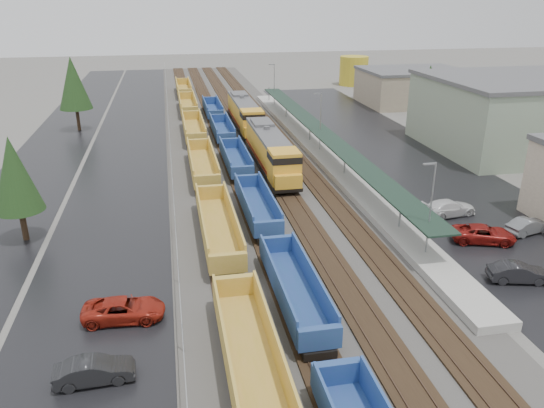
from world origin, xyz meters
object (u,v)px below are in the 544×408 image
Objects in this scene: parked_car_west_c at (124,310)px; parked_car_east_e at (528,226)px; parked_car_east_a at (519,273)px; parked_car_east_b at (484,234)px; locomotive_trail at (245,114)px; locomotive_lead at (271,151)px; well_string_yellow at (202,165)px; storage_tank at (354,71)px; well_string_blue at (257,206)px; parked_car_east_c at (449,208)px; parked_car_west_b at (94,371)px.

parked_car_east_e is at bearing -74.82° from parked_car_west_c.
parked_car_east_b is (1.21, 6.52, 0.02)m from parked_car_east_a.
locomotive_trail is 46.41m from parked_car_east_e.
parked_car_east_a is at bearing 125.47° from parked_car_east_e.
parked_car_east_a is at bearing -66.49° from locomotive_lead.
locomotive_lead is 31.53m from parked_car_east_a.
well_string_yellow reaches higher than parked_car_east_e.
storage_tank is at bearing 62.53° from locomotive_lead.
locomotive_lead is 32.13m from parked_car_west_c.
well_string_blue is 24.23× the size of parked_car_east_a.
well_string_blue is at bearing -33.06° from parked_car_west_c.
well_string_yellow is 29.29× the size of parked_car_east_e.
locomotive_lead is at bearing -0.99° from well_string_yellow.
parked_car_east_e is at bearing -145.53° from parked_car_east_c.
locomotive_lead is at bearing -90.00° from locomotive_trail.
parked_car_east_c reaches higher than parked_car_east_a.
well_string_yellow is 28.73× the size of parked_car_east_a.
well_string_blue is 16.12× the size of storage_tank.
locomotive_lead is 3.89× the size of parked_car_east_b.
storage_tank reaches higher than parked_car_west_c.
well_string_yellow is at bearing -16.51° from parked_car_west_b.
locomotive_lead reaches higher than parked_car_east_c.
parked_car_east_a is at bearing -82.69° from parked_car_west_b.
locomotive_lead is 28.45m from parked_car_east_e.
storage_tank is 98.75m from parked_car_west_c.
parked_car_west_c is 0.97× the size of parked_car_east_c.
locomotive_lead is 3.15× the size of storage_tank.
storage_tank is at bearing -22.22° from parked_car_east_c.
parked_car_east_a is 6.63m from parked_car_east_b.
parked_car_west_b is 36.98m from parked_car_east_e.
parked_car_west_c is 29.45m from parked_car_east_b.
locomotive_lead is at bearing 73.53° from well_string_blue.
parked_car_west_b is 5.88m from parked_car_west_c.
parked_car_east_b is (13.77, -43.35, -1.71)m from locomotive_trail.
locomotive_lead is 14.17m from well_string_blue.
storage_tank is at bearing 64.45° from well_string_blue.
well_string_blue is (-4.00, -34.53, -1.29)m from locomotive_trail.
parked_car_east_e is at bearing -73.10° from parked_car_west_b.
locomotive_lead is 21.00m from locomotive_trail.
parked_car_east_a is (28.80, 5.22, 0.01)m from parked_car_west_b.
parked_car_east_a is 0.81× the size of parked_car_east_c.
parked_car_east_e is at bearing -62.59° from parked_car_east_b.
parked_car_east_e is at bearing -19.52° from well_string_blue.
well_string_yellow is 14.24m from well_string_blue.
parked_car_east_b is at bearing 170.82° from parked_car_east_c.
well_string_blue is 23.91m from parked_car_east_e.
parked_car_west_c is 27.63m from parked_car_east_a.
parked_car_west_b is 0.82× the size of parked_car_west_c.
locomotive_trail is at bearing 8.15° from parked_car_east_e.
storage_tank reaches higher than parked_car_east_e.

